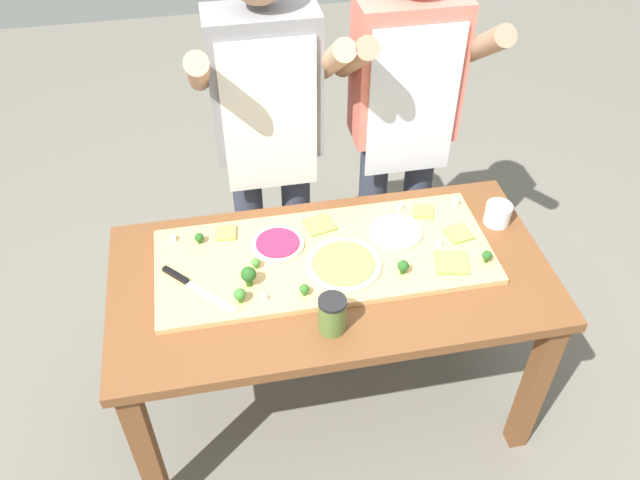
# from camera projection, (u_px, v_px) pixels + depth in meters

# --- Properties ---
(ground_plane) EXTENTS (8.00, 8.00, 0.00)m
(ground_plane) POSITION_uv_depth(u_px,v_px,m) (329.00, 400.00, 2.75)
(ground_plane) COLOR #6B665B
(prep_table) EXTENTS (1.50, 0.76, 0.77)m
(prep_table) POSITION_uv_depth(u_px,v_px,m) (331.00, 294.00, 2.31)
(prep_table) COLOR brown
(prep_table) RESTS_ON ground
(cutting_board) EXTENTS (1.16, 0.47, 0.02)m
(cutting_board) POSITION_uv_depth(u_px,v_px,m) (324.00, 257.00, 2.28)
(cutting_board) COLOR tan
(cutting_board) RESTS_ON prep_table
(chefs_knife) EXTENTS (0.23, 0.25, 0.02)m
(chefs_knife) POSITION_uv_depth(u_px,v_px,m) (188.00, 283.00, 2.16)
(chefs_knife) COLOR #B7BABF
(chefs_knife) RESTS_ON cutting_board
(pizza_whole_cheese_artichoke) EXTENTS (0.19, 0.19, 0.02)m
(pizza_whole_cheese_artichoke) POSITION_uv_depth(u_px,v_px,m) (396.00, 232.00, 2.34)
(pizza_whole_cheese_artichoke) COLOR beige
(pizza_whole_cheese_artichoke) RESTS_ON cutting_board
(pizza_whole_beet_magenta) EXTENTS (0.19, 0.19, 0.02)m
(pizza_whole_beet_magenta) POSITION_uv_depth(u_px,v_px,m) (278.00, 244.00, 2.30)
(pizza_whole_beet_magenta) COLOR beige
(pizza_whole_beet_magenta) RESTS_ON cutting_board
(pizza_whole_pesto_green) EXTENTS (0.26, 0.26, 0.02)m
(pizza_whole_pesto_green) POSITION_uv_depth(u_px,v_px,m) (343.00, 264.00, 2.22)
(pizza_whole_pesto_green) COLOR beige
(pizza_whole_pesto_green) RESTS_ON cutting_board
(pizza_slice_near_right) EXTENTS (0.09, 0.09, 0.01)m
(pizza_slice_near_right) POSITION_uv_depth(u_px,v_px,m) (423.00, 211.00, 2.43)
(pizza_slice_near_right) COLOR #899E4C
(pizza_slice_near_right) RESTS_ON cutting_board
(pizza_slice_far_left) EXTENTS (0.08, 0.08, 0.01)m
(pizza_slice_far_left) POSITION_uv_depth(u_px,v_px,m) (226.00, 233.00, 2.34)
(pizza_slice_far_left) COLOR #899E4C
(pizza_slice_far_left) RESTS_ON cutting_board
(pizza_slice_near_left) EXTENTS (0.13, 0.13, 0.01)m
(pizza_slice_near_left) POSITION_uv_depth(u_px,v_px,m) (451.00, 263.00, 2.23)
(pizza_slice_near_left) COLOR #899E4C
(pizza_slice_near_left) RESTS_ON cutting_board
(pizza_slice_center) EXTENTS (0.10, 0.10, 0.01)m
(pizza_slice_center) POSITION_uv_depth(u_px,v_px,m) (459.00, 234.00, 2.34)
(pizza_slice_center) COLOR #899E4C
(pizza_slice_center) RESTS_ON cutting_board
(pizza_slice_far_right) EXTENTS (0.12, 0.12, 0.01)m
(pizza_slice_far_right) POSITION_uv_depth(u_px,v_px,m) (320.00, 225.00, 2.37)
(pizza_slice_far_right) COLOR #899E4C
(pizza_slice_far_right) RESTS_ON cutting_board
(broccoli_floret_back_mid) EXTENTS (0.03, 0.03, 0.04)m
(broccoli_floret_back_mid) POSITION_uv_depth(u_px,v_px,m) (304.00, 289.00, 2.11)
(broccoli_floret_back_mid) COLOR #366618
(broccoli_floret_back_mid) RESTS_ON cutting_board
(broccoli_floret_front_right) EXTENTS (0.04, 0.04, 0.05)m
(broccoli_floret_front_right) POSITION_uv_depth(u_px,v_px,m) (403.00, 266.00, 2.18)
(broccoli_floret_front_right) COLOR #2C5915
(broccoli_floret_front_right) RESTS_ON cutting_board
(broccoli_floret_back_left) EXTENTS (0.05, 0.05, 0.08)m
(broccoli_floret_back_left) POSITION_uv_depth(u_px,v_px,m) (248.00, 275.00, 2.13)
(broccoli_floret_back_left) COLOR #2C5915
(broccoli_floret_back_left) RESTS_ON cutting_board
(broccoli_floret_back_right) EXTENTS (0.04, 0.04, 0.05)m
(broccoli_floret_back_right) POSITION_uv_depth(u_px,v_px,m) (240.00, 295.00, 2.08)
(broccoli_floret_back_right) COLOR #3F7220
(broccoli_floret_back_right) RESTS_ON cutting_board
(broccoli_floret_center_right) EXTENTS (0.03, 0.03, 0.04)m
(broccoli_floret_center_right) POSITION_uv_depth(u_px,v_px,m) (256.00, 263.00, 2.20)
(broccoli_floret_center_right) COLOR #487A23
(broccoli_floret_center_right) RESTS_ON cutting_board
(broccoli_floret_front_left) EXTENTS (0.03, 0.03, 0.05)m
(broccoli_floret_front_left) POSITION_uv_depth(u_px,v_px,m) (487.00, 256.00, 2.22)
(broccoli_floret_front_left) COLOR #2C5915
(broccoli_floret_front_left) RESTS_ON cutting_board
(broccoli_floret_front_mid) EXTENTS (0.03, 0.03, 0.04)m
(broccoli_floret_front_mid) POSITION_uv_depth(u_px,v_px,m) (199.00, 238.00, 2.30)
(broccoli_floret_front_mid) COLOR #2C5915
(broccoli_floret_front_mid) RESTS_ON cutting_board
(cheese_crumble_a) EXTENTS (0.02, 0.02, 0.02)m
(cheese_crumble_a) POSITION_uv_depth(u_px,v_px,m) (265.00, 297.00, 2.11)
(cheese_crumble_a) COLOR white
(cheese_crumble_a) RESTS_ON cutting_board
(cheese_crumble_b) EXTENTS (0.02, 0.02, 0.02)m
(cheese_crumble_b) POSITION_uv_depth(u_px,v_px,m) (400.00, 207.00, 2.44)
(cheese_crumble_b) COLOR silver
(cheese_crumble_b) RESTS_ON cutting_board
(cheese_crumble_c) EXTENTS (0.03, 0.03, 0.02)m
(cheese_crumble_c) POSITION_uv_depth(u_px,v_px,m) (456.00, 202.00, 2.47)
(cheese_crumble_c) COLOR silver
(cheese_crumble_c) RESTS_ON cutting_board
(cheese_crumble_d) EXTENTS (0.02, 0.02, 0.02)m
(cheese_crumble_d) POSITION_uv_depth(u_px,v_px,m) (173.00, 238.00, 2.32)
(cheese_crumble_d) COLOR white
(cheese_crumble_d) RESTS_ON cutting_board
(cheese_crumble_e) EXTENTS (0.02, 0.02, 0.02)m
(cheese_crumble_e) POSITION_uv_depth(u_px,v_px,m) (439.00, 243.00, 2.30)
(cheese_crumble_e) COLOR silver
(cheese_crumble_e) RESTS_ON cutting_board
(flour_cup) EXTENTS (0.10, 0.10, 0.08)m
(flour_cup) POSITION_uv_depth(u_px,v_px,m) (498.00, 215.00, 2.41)
(flour_cup) COLOR white
(flour_cup) RESTS_ON prep_table
(sauce_jar) EXTENTS (0.09, 0.09, 0.13)m
(sauce_jar) POSITION_uv_depth(u_px,v_px,m) (332.00, 314.00, 2.01)
(sauce_jar) COLOR #517033
(sauce_jar) RESTS_ON prep_table
(cook_left) EXTENTS (0.54, 0.39, 1.67)m
(cook_left) POSITION_uv_depth(u_px,v_px,m) (268.00, 127.00, 2.48)
(cook_left) COLOR #333847
(cook_left) RESTS_ON ground
(cook_right) EXTENTS (0.54, 0.39, 1.67)m
(cook_right) POSITION_uv_depth(u_px,v_px,m) (403.00, 113.00, 2.55)
(cook_right) COLOR #333847
(cook_right) RESTS_ON ground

